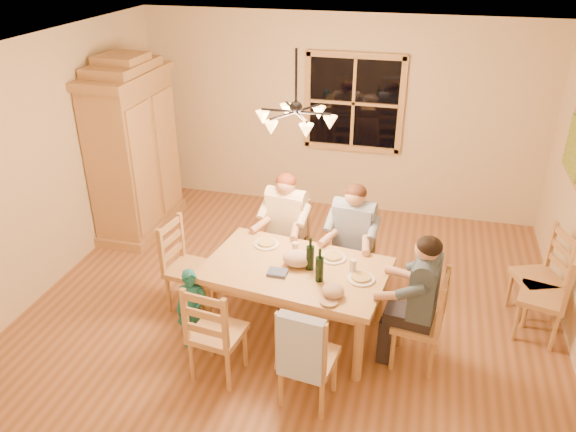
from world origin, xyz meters
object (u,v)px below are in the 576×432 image
(chair_far_left, at_px, (286,258))
(wine_bottle_a, at_px, (310,254))
(chair_near_left, at_px, (218,346))
(child, at_px, (192,309))
(adult_plaid_man, at_px, (353,228))
(adult_woman, at_px, (286,216))
(chair_far_right, at_px, (351,272))
(chandelier, at_px, (296,117))
(chair_near_right, at_px, (308,371))
(armoire, at_px, (135,153))
(wine_bottle_b, at_px, (320,265))
(adult_slate_man, at_px, (422,286))
(chair_spare_front, at_px, (539,310))
(chair_end_left, at_px, (191,282))
(chair_end_right, at_px, (416,335))
(chair_spare_back, at_px, (535,291))
(dining_table, at_px, (296,276))

(chair_far_left, bearing_deg, wine_bottle_a, 125.69)
(chair_near_left, xyz_separation_m, child, (-0.37, 0.31, 0.12))
(chair_near_left, xyz_separation_m, adult_plaid_man, (0.96, 1.50, 0.54))
(adult_woman, bearing_deg, chair_far_right, -180.00)
(chair_far_left, bearing_deg, adult_plaid_man, -180.00)
(chandelier, bearing_deg, chair_near_right, -71.65)
(chair_far_left, bearing_deg, chair_near_right, 117.90)
(armoire, bearing_deg, wine_bottle_b, -33.38)
(adult_slate_man, xyz_separation_m, chair_spare_front, (1.15, 0.69, -0.54))
(chair_end_left, xyz_separation_m, wine_bottle_b, (1.44, -0.31, 0.62))
(chair_end_right, xyz_separation_m, wine_bottle_b, (-0.92, -0.01, 0.62))
(adult_plaid_man, bearing_deg, chandelier, 33.92)
(chair_spare_front, relative_size, chair_spare_back, 1.00)
(armoire, bearing_deg, chandelier, -26.49)
(chair_far_left, xyz_separation_m, chair_near_left, (-0.21, -1.60, 0.00))
(chair_far_right, height_order, wine_bottle_b, wine_bottle_b)
(chair_spare_back, bearing_deg, adult_slate_man, 110.37)
(chandelier, xyz_separation_m, adult_slate_man, (1.30, -0.63, -1.24))
(chair_far_right, distance_m, chair_near_right, 1.62)
(chair_far_left, relative_size, chair_spare_back, 1.00)
(chair_end_left, distance_m, adult_slate_man, 2.43)
(adult_plaid_man, relative_size, chair_spare_back, 0.88)
(adult_plaid_man, bearing_deg, armoire, -9.92)
(chair_end_right, distance_m, wine_bottle_a, 1.22)
(chair_near_left, bearing_deg, chair_far_left, 90.00)
(chair_end_right, height_order, adult_slate_man, adult_slate_man)
(armoire, distance_m, wine_bottle_a, 3.16)
(chair_far_right, relative_size, wine_bottle_a, 3.00)
(wine_bottle_b, bearing_deg, dining_table, 148.10)
(adult_woman, bearing_deg, armoire, -13.07)
(chandelier, bearing_deg, adult_plaid_man, 26.51)
(chair_near_right, bearing_deg, chair_end_left, 153.43)
(chair_end_left, relative_size, chair_end_right, 1.00)
(chair_near_right, relative_size, adult_slate_man, 1.13)
(chair_near_left, xyz_separation_m, adult_woman, (0.21, 1.60, 0.54))
(chair_end_left, xyz_separation_m, child, (0.28, -0.59, 0.12))
(chandelier, distance_m, adult_slate_man, 1.90)
(chair_far_left, relative_size, adult_slate_man, 1.13)
(dining_table, xyz_separation_m, chair_end_right, (1.18, -0.15, -0.35))
(dining_table, relative_size, chair_spare_front, 1.85)
(chandelier, distance_m, chair_end_left, 2.09)
(wine_bottle_a, distance_m, chair_spare_back, 2.44)
(wine_bottle_a, xyz_separation_m, chair_spare_front, (2.19, 0.53, -0.62))
(chair_end_right, height_order, adult_plaid_man, adult_plaid_man)
(child, bearing_deg, chair_end_right, -8.57)
(chair_end_left, relative_size, chair_spare_back, 1.00)
(chair_near_right, bearing_deg, child, 168.47)
(chair_end_right, relative_size, chair_spare_front, 1.00)
(chair_near_left, distance_m, adult_woman, 1.70)
(chair_near_right, height_order, adult_woman, adult_woman)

